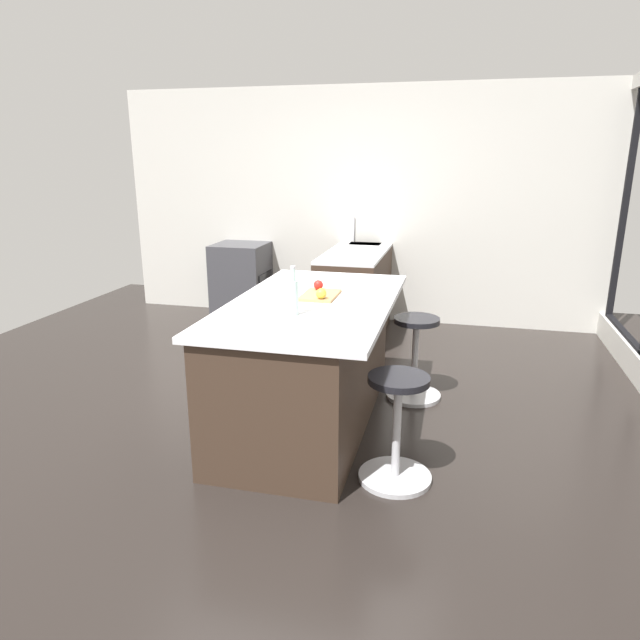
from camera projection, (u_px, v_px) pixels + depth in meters
name	position (u px, v px, depth m)	size (l,w,h in m)	color
ground_plane	(289.00, 408.00, 4.40)	(7.25, 7.25, 0.00)	black
interior_partition_left	(355.00, 206.00, 6.55)	(0.12, 5.57, 2.63)	beige
sink_cabinet	(362.00, 285.00, 6.43)	(2.21, 0.60, 1.20)	#38281E
oven_range	(242.00, 281.00, 6.76)	(0.60, 0.61, 0.89)	#38383D
kitchen_island	(307.00, 362.00, 4.05)	(1.99, 1.08, 0.92)	#38281E
stool_by_window	(415.00, 360.00, 4.51)	(0.44, 0.44, 0.67)	#B7B7BC
stool_middle	(397.00, 432.00, 3.34)	(0.44, 0.44, 0.67)	#B7B7BC
cutting_board	(320.00, 295.00, 4.02)	(0.36, 0.24, 0.02)	tan
apple_red	(318.00, 285.00, 4.13)	(0.07, 0.07, 0.07)	red
apple_yellow	(321.00, 294.00, 3.87)	(0.07, 0.07, 0.07)	gold
water_bottle	(293.00, 296.00, 3.52)	(0.06, 0.06, 0.31)	silver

